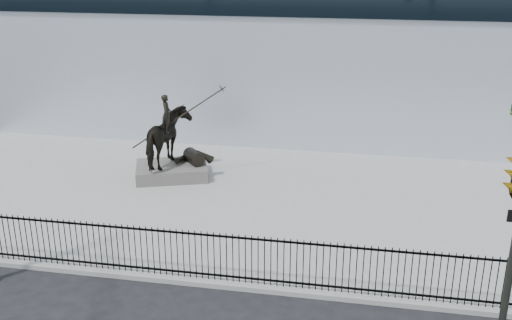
# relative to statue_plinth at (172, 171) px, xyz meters

# --- Properties ---
(ground) EXTENTS (120.00, 120.00, 0.00)m
(ground) POSITION_rel_statue_plinth_xyz_m (4.27, -8.69, -0.42)
(ground) COLOR black
(ground) RESTS_ON ground
(plaza) EXTENTS (30.00, 12.00, 0.15)m
(plaza) POSITION_rel_statue_plinth_xyz_m (4.27, -1.69, -0.34)
(plaza) COLOR gray
(plaza) RESTS_ON ground
(building) EXTENTS (44.00, 14.00, 9.00)m
(building) POSITION_rel_statue_plinth_xyz_m (4.27, 11.31, 4.08)
(building) COLOR silver
(building) RESTS_ON ground
(picket_fence) EXTENTS (22.10, 0.10, 1.50)m
(picket_fence) POSITION_rel_statue_plinth_xyz_m (4.27, -7.44, 0.49)
(picket_fence) COLOR black
(picket_fence) RESTS_ON plaza
(statue_plinth) EXTENTS (3.33, 2.78, 0.53)m
(statue_plinth) POSITION_rel_statue_plinth_xyz_m (0.00, 0.00, 0.00)
(statue_plinth) COLOR #4F4D48
(statue_plinth) RESTS_ON plaza
(equestrian_statue) EXTENTS (3.46, 2.76, 3.09)m
(equestrian_statue) POSITION_rel_statue_plinth_xyz_m (0.05, 0.02, 1.38)
(equestrian_statue) COLOR black
(equestrian_statue) RESTS_ON statue_plinth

